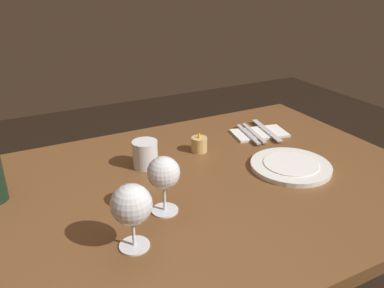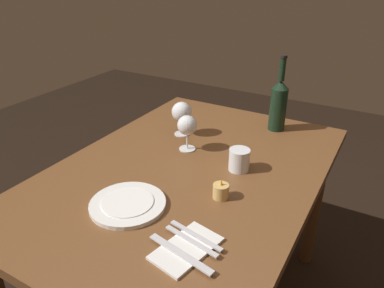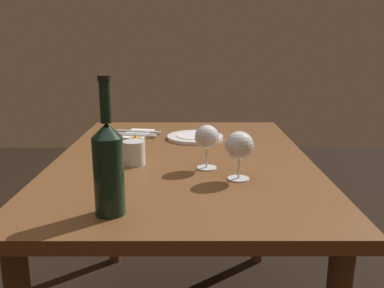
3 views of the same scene
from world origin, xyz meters
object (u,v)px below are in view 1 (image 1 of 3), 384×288
fork_inner (254,133)px  folded_napkin (259,133)px  fork_outer (248,134)px  dinner_plate (291,166)px  wine_glass_left (132,206)px  wine_glass_right (164,174)px  votive_candle (199,145)px  table_knife (266,130)px  water_tumbler (145,155)px

fork_inner → folded_napkin: bearing=0.0°
fork_inner → fork_outer: bearing=180.0°
dinner_plate → wine_glass_left: bearing=-166.6°
wine_glass_right → folded_napkin: 0.58m
wine_glass_left → dinner_plate: size_ratio=0.63×
votive_candle → dinner_plate: votive_candle is taller
dinner_plate → fork_outer: dinner_plate is taller
dinner_plate → table_knife: 0.28m
fork_outer → table_knife: bearing=0.0°
table_knife → folded_napkin: bearing=180.0°
votive_candle → fork_inner: votive_candle is taller
wine_glass_left → wine_glass_right: 0.14m
wine_glass_left → fork_outer: size_ratio=0.83×
water_tumbler → fork_outer: size_ratio=0.45×
fork_inner → votive_candle: bearing=-173.6°
water_tumbler → dinner_plate: bearing=-29.0°
fork_inner → table_knife: bearing=0.0°
dinner_plate → wine_glass_right: bearing=-175.3°
dinner_plate → fork_inner: dinner_plate is taller
wine_glass_right → fork_inner: (0.47, 0.29, -0.09)m
votive_candle → table_knife: bearing=5.2°
water_tumbler → dinner_plate: water_tumbler is taller
fork_inner → table_knife: (0.05, 0.00, 0.00)m
wine_glass_right → dinner_plate: 0.43m
votive_candle → folded_napkin: (0.26, 0.03, -0.02)m
dinner_plate → fork_outer: 0.26m
votive_candle → table_knife: votive_candle is taller
water_tumbler → wine_glass_right: bearing=-100.4°
votive_candle → fork_inner: size_ratio=0.37×
water_tumbler → votive_candle: water_tumbler is taller
wine_glass_left → water_tumbler: (0.16, 0.34, -0.07)m
fork_outer → table_knife: same height
wine_glass_left → votive_candle: 0.50m
folded_napkin → fork_inner: fork_inner is taller
wine_glass_left → fork_inner: wine_glass_left is taller
wine_glass_right → fork_inner: 0.56m
wine_glass_left → dinner_plate: bearing=13.4°
folded_napkin → fork_inner: bearing=-180.0°
fork_outer → dinner_plate: bearing=-95.5°
folded_napkin → table_knife: table_knife is taller
folded_napkin → dinner_plate: bearing=-106.2°
fork_outer → table_knife: (0.08, 0.00, 0.00)m
folded_napkin → wine_glass_right: bearing=-149.7°
votive_candle → folded_napkin: 0.26m
fork_inner → wine_glass_left: bearing=-146.7°
wine_glass_left → folded_napkin: (0.61, 0.38, -0.10)m
fork_inner → water_tumbler: bearing=-173.8°
water_tumbler → folded_napkin: bearing=5.8°
fork_inner → fork_outer: 0.02m
water_tumbler → votive_candle: bearing=5.9°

